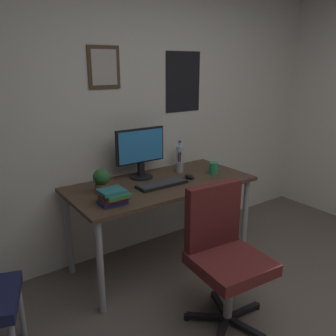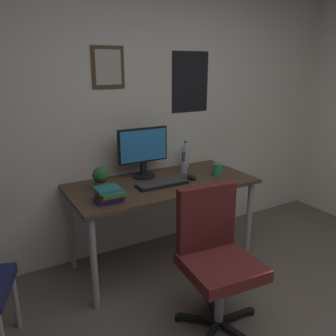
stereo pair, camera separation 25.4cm
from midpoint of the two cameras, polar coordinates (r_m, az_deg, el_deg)
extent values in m
cube|color=silver|center=(3.24, -6.08, 9.29)|extent=(4.40, 0.08, 2.60)
cube|color=#4C3823|center=(3.00, -12.98, 15.79)|extent=(0.28, 0.02, 0.34)
cube|color=beige|center=(2.99, -12.89, 15.79)|extent=(0.22, 0.00, 0.28)
cube|color=black|center=(3.40, 0.29, 13.91)|extent=(0.40, 0.01, 0.56)
cube|color=#4C3828|center=(2.93, -3.61, -2.67)|extent=(1.56, 0.74, 0.03)
cylinder|color=#9EA0A5|center=(2.56, -13.96, -15.64)|extent=(0.05, 0.05, 0.73)
cylinder|color=#9EA0A5|center=(3.27, 10.35, -7.96)|extent=(0.05, 0.05, 0.73)
cylinder|color=#9EA0A5|center=(3.08, -18.29, -10.22)|extent=(0.05, 0.05, 0.73)
cylinder|color=#9EA0A5|center=(3.69, 3.53, -4.80)|extent=(0.05, 0.05, 0.73)
cube|color=#591E1E|center=(2.37, 7.09, -15.38)|extent=(0.50, 0.50, 0.08)
cube|color=#591E1E|center=(2.38, 4.39, -7.82)|extent=(0.42, 0.11, 0.45)
cylinder|color=#9EA0A5|center=(2.51, 6.88, -20.24)|extent=(0.06, 0.06, 0.42)
cube|color=black|center=(2.68, 9.32, -22.20)|extent=(0.28, 0.06, 0.03)
cylinder|color=black|center=(2.77, 11.71, -21.36)|extent=(0.04, 0.04, 0.04)
cube|color=black|center=(2.72, 5.72, -21.49)|extent=(0.15, 0.27, 0.03)
cylinder|color=black|center=(2.83, 4.79, -20.04)|extent=(0.04, 0.04, 0.04)
cube|color=black|center=(2.61, 3.40, -23.22)|extent=(0.24, 0.21, 0.03)
cylinder|color=black|center=(2.63, 0.07, -23.31)|extent=(0.04, 0.04, 0.04)
cube|color=black|center=(2.51, 5.69, -25.23)|extent=(0.26, 0.18, 0.03)
cube|color=black|center=(2.56, 9.55, -24.51)|extent=(0.10, 0.28, 0.03)
cylinder|color=#9EA0A5|center=(2.62, -25.70, -20.40)|extent=(0.05, 0.05, 0.41)
cylinder|color=black|center=(3.06, -6.79, -1.45)|extent=(0.20, 0.20, 0.01)
cube|color=black|center=(3.04, -6.84, -0.25)|extent=(0.05, 0.04, 0.12)
cube|color=black|center=(2.99, -7.02, 3.63)|extent=(0.46, 0.02, 0.30)
cube|color=#338CD8|center=(2.98, -6.84, 3.56)|extent=(0.43, 0.00, 0.27)
cube|color=black|center=(2.84, -3.55, -2.72)|extent=(0.43, 0.15, 0.02)
cube|color=#38383A|center=(2.84, -3.55, -2.47)|extent=(0.41, 0.13, 0.00)
ellipsoid|color=black|center=(3.01, 1.15, -1.43)|extent=(0.06, 0.11, 0.04)
cylinder|color=silver|center=(3.35, -0.23, 1.91)|extent=(0.07, 0.07, 0.20)
cylinder|color=silver|center=(3.32, -0.23, 3.91)|extent=(0.03, 0.03, 0.04)
cylinder|color=#2659B2|center=(3.32, -0.23, 4.33)|extent=(0.03, 0.03, 0.02)
cylinder|color=#2D8C59|center=(3.14, 5.18, -0.07)|extent=(0.08, 0.08, 0.10)
torus|color=#2D8C59|center=(3.18, 5.92, 0.18)|extent=(0.05, 0.01, 0.05)
cylinder|color=brown|center=(2.74, -13.38, -3.32)|extent=(0.11, 0.11, 0.07)
sphere|color=#2D6B33|center=(2.71, -13.51, -1.48)|extent=(0.13, 0.13, 0.13)
ellipsoid|color=#287A38|center=(2.72, -14.33, -0.98)|extent=(0.07, 0.08, 0.02)
ellipsoid|color=#287A38|center=(2.74, -13.14, -1.09)|extent=(0.07, 0.08, 0.02)
ellipsoid|color=#287A38|center=(2.67, -13.82, -1.25)|extent=(0.08, 0.07, 0.02)
cylinder|color=#9EA0A5|center=(3.18, -0.35, 0.10)|extent=(0.07, 0.07, 0.09)
cylinder|color=#263FBF|center=(3.16, -0.57, 1.45)|extent=(0.01, 0.01, 0.13)
cylinder|color=red|center=(3.15, -0.47, 1.39)|extent=(0.01, 0.01, 0.13)
cylinder|color=black|center=(3.16, -0.28, 1.47)|extent=(0.01, 0.01, 0.13)
cylinder|color=#9EA0A5|center=(3.16, -0.21, 1.57)|extent=(0.01, 0.03, 0.14)
cylinder|color=#9EA0A5|center=(3.15, -0.45, 1.52)|extent=(0.01, 0.02, 0.14)
cube|color=navy|center=(2.52, -11.92, -5.55)|extent=(0.18, 0.13, 0.03)
cube|color=#B22D28|center=(2.52, -11.72, -4.84)|extent=(0.19, 0.15, 0.03)
cube|color=#33723F|center=(2.50, -11.49, -4.38)|extent=(0.17, 0.16, 0.03)
cube|color=#26727A|center=(2.50, -12.10, -3.75)|extent=(0.17, 0.15, 0.02)
camera|label=1|loc=(0.13, -92.59, -0.77)|focal=37.17mm
camera|label=2|loc=(0.13, 87.41, 0.77)|focal=37.17mm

